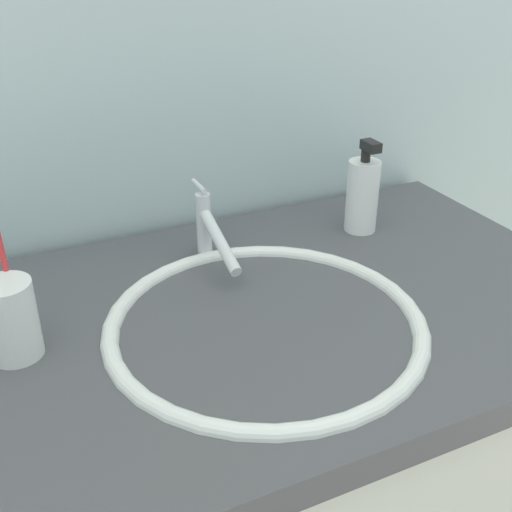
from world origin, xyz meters
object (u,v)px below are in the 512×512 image
at_px(faucet, 210,230).
at_px(toothbrush_cup, 11,320).
at_px(soap_dispenser, 363,194).
at_px(toothbrush_red, 3,257).

bearing_deg(faucet, toothbrush_cup, -157.70).
bearing_deg(soap_dispenser, faucet, 179.09).
relative_size(toothbrush_cup, toothbrush_red, 0.50).
xyz_separation_m(toothbrush_red, soap_dispenser, (0.58, 0.09, -0.05)).
distance_m(faucet, soap_dispenser, 0.28).
relative_size(faucet, toothbrush_red, 0.84).
xyz_separation_m(faucet, toothbrush_cup, (-0.31, -0.13, -0.00)).
distance_m(toothbrush_red, soap_dispenser, 0.59).
height_order(toothbrush_cup, soap_dispenser, soap_dispenser).
bearing_deg(toothbrush_cup, toothbrush_red, 78.83).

